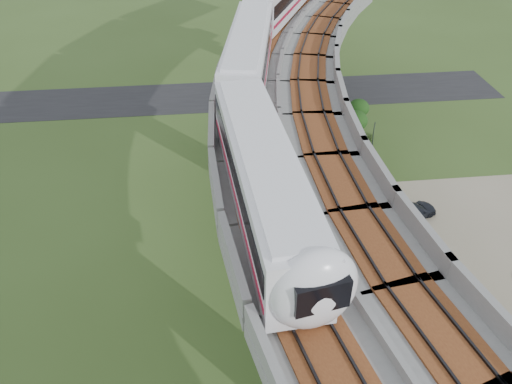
# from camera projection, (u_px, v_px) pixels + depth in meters

# --- Properties ---
(ground) EXTENTS (160.00, 160.00, 0.00)m
(ground) POSITION_uv_depth(u_px,v_px,m) (283.00, 285.00, 34.37)
(ground) COLOR #3A5221
(ground) RESTS_ON ground
(dirt_lot) EXTENTS (18.00, 26.00, 0.04)m
(dirt_lot) POSITION_uv_depth(u_px,v_px,m) (490.00, 290.00, 33.97)
(dirt_lot) COLOR gray
(dirt_lot) RESTS_ON ground
(asphalt_road) EXTENTS (60.00, 8.00, 0.03)m
(asphalt_road) POSITION_uv_depth(u_px,v_px,m) (244.00, 95.00, 58.34)
(asphalt_road) COLOR #232326
(asphalt_road) RESTS_ON ground
(viaduct) EXTENTS (19.58, 73.98, 11.40)m
(viaduct) POSITION_uv_depth(u_px,v_px,m) (352.00, 173.00, 29.32)
(viaduct) COLOR #99968E
(viaduct) RESTS_ON ground
(metro_train) EXTENTS (21.33, 58.69, 3.64)m
(metro_train) POSITION_uv_depth(u_px,v_px,m) (291.00, 24.00, 40.95)
(metro_train) COLOR white
(metro_train) RESTS_ON ground
(fence) EXTENTS (3.87, 38.73, 1.50)m
(fence) POSITION_uv_depth(u_px,v_px,m) (422.00, 266.00, 34.77)
(fence) COLOR #2D382D
(fence) RESTS_ON ground
(tree_0) EXTENTS (2.17, 2.17, 2.73)m
(tree_0) POSITION_uv_depth(u_px,v_px,m) (359.00, 108.00, 51.80)
(tree_0) COLOR #382314
(tree_0) RESTS_ON ground
(tree_1) EXTENTS (2.26, 2.26, 3.18)m
(tree_1) POSITION_uv_depth(u_px,v_px,m) (356.00, 121.00, 48.72)
(tree_1) COLOR #382314
(tree_1) RESTS_ON ground
(tree_2) EXTENTS (1.84, 1.84, 2.36)m
(tree_2) POSITION_uv_depth(u_px,v_px,m) (354.00, 181.00, 41.60)
(tree_2) COLOR #382314
(tree_2) RESTS_ON ground
(tree_3) EXTENTS (2.48, 2.48, 2.91)m
(tree_3) POSITION_uv_depth(u_px,v_px,m) (361.00, 207.00, 38.38)
(tree_3) COLOR #382314
(tree_3) RESTS_ON ground
(tree_4) EXTENTS (3.01, 3.01, 3.23)m
(tree_4) POSITION_uv_depth(u_px,v_px,m) (365.00, 252.00, 34.16)
(tree_4) COLOR #382314
(tree_4) RESTS_ON ground
(tree_5) EXTENTS (2.98, 2.98, 3.65)m
(tree_5) POSITION_uv_depth(u_px,v_px,m) (436.00, 355.00, 27.03)
(tree_5) COLOR #382314
(tree_5) RESTS_ON ground
(car_dark) EXTENTS (4.44, 3.11, 1.19)m
(car_dark) POSITION_uv_depth(u_px,v_px,m) (413.00, 211.00, 39.84)
(car_dark) COLOR black
(car_dark) RESTS_ON dirt_lot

